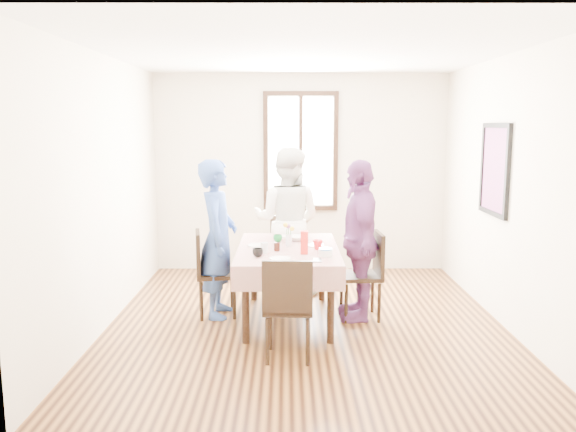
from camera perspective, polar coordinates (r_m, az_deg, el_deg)
The scene contains 31 objects.
ground at distance 6.05m, azimuth 1.73°, elevation -10.42°, with size 4.50×4.50×0.00m, color black.
back_wall at distance 7.98m, azimuth 1.25°, elevation 4.24°, with size 4.00×4.00×0.00m, color beige.
right_wall at distance 6.15m, azimuth 20.78°, elevation 2.24°, with size 4.50×4.50×0.00m, color beige.
window_frame at distance 7.94m, azimuth 1.26°, elevation 6.39°, with size 1.02×0.06×1.62m, color black.
window_pane at distance 7.95m, azimuth 1.25°, elevation 6.39°, with size 0.90×0.02×1.50m, color white.
art_poster at distance 6.40m, azimuth 19.76°, elevation 4.34°, with size 0.04×0.76×0.96m, color red.
dining_table at distance 6.03m, azimuth -0.00°, elevation -6.75°, with size 0.91×1.47×0.75m, color black.
tablecloth at distance 5.94m, azimuth -0.00°, elevation -3.20°, with size 1.03×1.59×0.01m, color #570300.
chair_left at distance 6.19m, azimuth -7.05°, elevation -5.64°, with size 0.42×0.42×0.91m, color black.
chair_right at distance 6.10m, azimuth 7.14°, elevation -5.85°, with size 0.42×0.42×0.91m, color black.
chair_far at distance 6.99m, azimuth -0.02°, elevation -3.87°, with size 0.42×0.42×0.91m, color black.
chair_near at distance 5.04m, azimuth 0.03°, elevation -8.98°, with size 0.42×0.42×0.91m, color black.
person_left at distance 6.10m, azimuth -6.93°, elevation -2.23°, with size 0.61×0.40×1.66m, color #2F4B92.
person_far at distance 6.89m, azimuth -0.02°, elevation -0.49°, with size 0.85×0.66×1.75m, color white.
person_right at distance 6.01m, azimuth 7.02°, elevation -2.37°, with size 0.98×0.41×1.67m, color #6D366D.
mug_black at distance 5.54m, azimuth -3.00°, elevation -3.63°, with size 0.10×0.10×0.08m, color black.
mug_flag at distance 5.85m, azimuth 2.97°, elevation -2.85°, with size 0.11×0.11×0.10m, color red.
mug_green at distance 6.23m, azimuth -1.02°, elevation -2.21°, with size 0.10×0.10×0.08m, color #0C7226.
serving_bowl at distance 6.30m, azimuth 0.79°, elevation -2.20°, with size 0.21×0.21×0.05m, color white.
juice_carton at distance 5.64m, azimuth 1.62°, elevation -2.63°, with size 0.07×0.07×0.23m, color red.
butter_tub at distance 5.56m, azimuth 3.72°, elevation -3.65°, with size 0.13×0.13×0.07m, color white.
jam_jar at distance 5.78m, azimuth -1.10°, elevation -3.05°, with size 0.06×0.06×0.09m, color black.
drinking_glass at distance 5.69m, azimuth -2.35°, elevation -3.14°, with size 0.07×0.07×0.10m, color silver.
smartphone at distance 5.39m, azimuth 2.88°, elevation -4.37°, with size 0.08×0.15×0.01m, color black.
flower_vase at distance 5.99m, azimuth 0.07°, elevation -2.42°, with size 0.06×0.06×0.13m, color silver.
plate_left at distance 6.04m, azimuth -3.08°, elevation -2.90°, with size 0.20×0.20×0.01m, color white.
plate_right at distance 6.04m, azimuth 2.62°, elevation -2.90°, with size 0.20×0.20×0.01m, color white.
plate_far at distance 6.52m, azimuth 0.10°, elevation -2.00°, with size 0.20×0.20×0.01m, color white.
plate_near at distance 5.43m, azimuth -0.78°, elevation -4.23°, with size 0.20×0.20×0.01m, color white.
butter_lid at distance 5.56m, azimuth 3.72°, elevation -3.25°, with size 0.12×0.12×0.01m, color blue.
flower_bunch at distance 5.97m, azimuth 0.07°, elevation -1.35°, with size 0.09×0.09×0.10m, color yellow, non-canonical shape.
Camera 1 is at (-0.20, -5.70, 2.01)m, focal length 36.01 mm.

